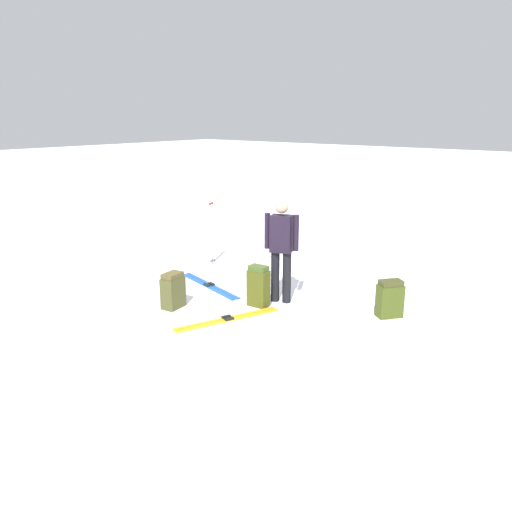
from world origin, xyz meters
TOP-DOWN VIEW (x-y plane):
  - ground_plane at (0.00, 0.00)m, footprint 80.00×80.00m
  - skier_standing at (-0.03, 0.50)m, footprint 0.32×0.54m
  - ski_pair_near at (0.15, -0.96)m, footprint 0.63×1.75m
  - ski_pair_far at (1.12, 0.35)m, footprint 1.67×0.76m
  - backpack_large_dark at (-0.54, 2.18)m, footprint 0.43×0.41m
  - backpack_bright at (1.27, -0.67)m, footprint 0.39×0.29m
  - backpack_small_spare at (0.36, 0.34)m, footprint 0.22×0.34m
  - ski_poles_planted_near at (-0.97, -1.95)m, footprint 0.16×0.10m

SIDE VIEW (x-z plane):
  - ground_plane at x=0.00m, z-range 0.00..0.00m
  - ski_pair_near at x=0.15m, z-range -0.01..0.04m
  - ski_pair_far at x=1.12m, z-range -0.01..0.04m
  - backpack_bright at x=1.27m, z-range -0.01..0.57m
  - backpack_large_dark at x=-0.54m, z-range -0.01..0.58m
  - backpack_small_spare at x=0.36m, z-range -0.01..0.67m
  - ski_poles_planted_near at x=-0.97m, z-range 0.07..1.35m
  - skier_standing at x=-0.03m, z-range 0.10..1.80m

